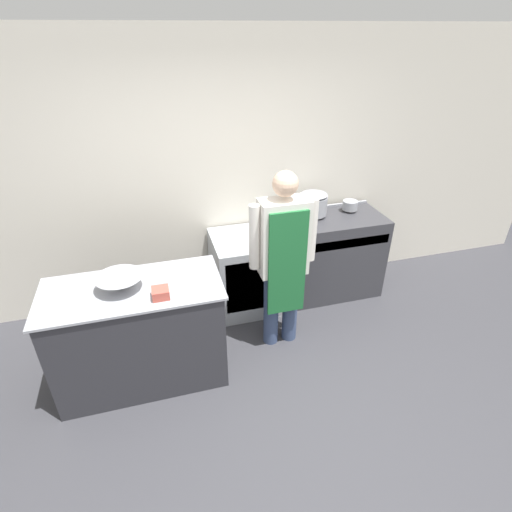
% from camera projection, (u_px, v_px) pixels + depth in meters
% --- Properties ---
extents(ground_plane, '(14.00, 14.00, 0.00)m').
position_uv_depth(ground_plane, '(287.00, 442.00, 2.94)').
color(ground_plane, '#38383D').
extents(wall_back, '(8.00, 0.05, 2.70)m').
position_uv_depth(wall_back, '(221.00, 175.00, 4.03)').
color(wall_back, silver).
rests_on(wall_back, ground_plane).
extents(prep_counter, '(1.38, 0.67, 0.92)m').
position_uv_depth(prep_counter, '(140.00, 334.00, 3.28)').
color(prep_counter, '#2D2D33').
rests_on(prep_counter, ground_plane).
extents(stove, '(1.02, 0.60, 0.93)m').
position_uv_depth(stove, '(332.00, 255.00, 4.43)').
color(stove, '#38383D').
rests_on(stove, ground_plane).
extents(fridge_unit, '(0.71, 0.68, 0.81)m').
position_uv_depth(fridge_unit, '(247.00, 272.00, 4.22)').
color(fridge_unit, '#A8ADB2').
rests_on(fridge_unit, ground_plane).
extents(person_cook, '(0.60, 0.24, 1.69)m').
position_uv_depth(person_cook, '(283.00, 254.00, 3.43)').
color(person_cook, '#38476B').
rests_on(person_cook, ground_plane).
extents(mixing_bowl, '(0.36, 0.36, 0.11)m').
position_uv_depth(mixing_bowl, '(120.00, 283.00, 3.01)').
color(mixing_bowl, '#9EA0A8').
rests_on(mixing_bowl, prep_counter).
extents(plastic_tub, '(0.13, 0.13, 0.07)m').
position_uv_depth(plastic_tub, '(161.00, 293.00, 2.93)').
color(plastic_tub, '#B24C3F').
rests_on(plastic_tub, prep_counter).
extents(stock_pot, '(0.29, 0.29, 0.24)m').
position_uv_depth(stock_pot, '(313.00, 203.00, 4.17)').
color(stock_pot, '#9EA0A8').
rests_on(stock_pot, stove).
extents(sauce_pot, '(0.16, 0.16, 0.10)m').
position_uv_depth(sauce_pot, '(350.00, 205.00, 4.30)').
color(sauce_pot, '#9EA0A8').
rests_on(sauce_pot, stove).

